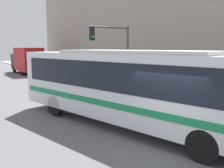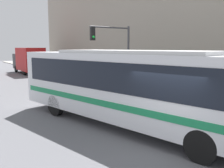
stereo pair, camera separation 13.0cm
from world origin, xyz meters
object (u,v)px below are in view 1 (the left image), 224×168
at_px(delivery_truck, 27,60).
at_px(fire_hydrant, 172,94).
at_px(city_bus, 133,84).
at_px(pedestrian_near_corner, 204,88).
at_px(traffic_light_pole, 114,46).

relative_size(delivery_truck, fire_hydrant, 9.23).
height_order(city_bus, delivery_truck, delivery_truck).
xyz_separation_m(city_bus, pedestrian_near_corner, (5.59, 0.65, -0.79)).
bearing_deg(traffic_light_pole, delivery_truck, 94.88).
bearing_deg(traffic_light_pole, pedestrian_near_corner, -74.72).
bearing_deg(fire_hydrant, pedestrian_near_corner, -68.69).
distance_m(traffic_light_pole, pedestrian_near_corner, 6.92).
relative_size(city_bus, traffic_light_pole, 2.73).
relative_size(fire_hydrant, traffic_light_pole, 0.17).
distance_m(city_bus, fire_hydrant, 5.61).
xyz_separation_m(delivery_truck, traffic_light_pole, (1.46, -17.06, 1.63)).
bearing_deg(city_bus, delivery_truck, 71.66).
bearing_deg(fire_hydrant, delivery_truck, 96.61).
relative_size(delivery_truck, traffic_light_pole, 1.53).
relative_size(fire_hydrant, pedestrian_near_corner, 0.43).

